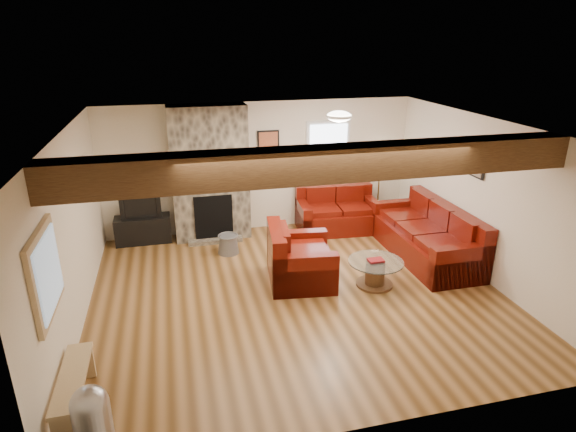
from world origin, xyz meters
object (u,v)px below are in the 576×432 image
object	(u,v)px
sofa_three	(425,232)
loveseat	(338,210)
armchair_red	(301,255)
coffee_table	(375,273)
tv_cabinet	(143,229)
television	(141,206)
floor_lamp	(381,160)

from	to	relation	value
sofa_three	loveseat	xyz separation A→B (m)	(-1.05, 1.54, -0.05)
armchair_red	coffee_table	size ratio (longest dim) A/B	1.31
tv_cabinet	television	bearing A→B (deg)	0.00
tv_cabinet	floor_lamp	world-z (taller)	floor_lamp
sofa_three	armchair_red	world-z (taller)	sofa_three
sofa_three	television	size ratio (longest dim) A/B	3.29
loveseat	armchair_red	distance (m)	2.26
sofa_three	loveseat	distance (m)	1.86
television	tv_cabinet	bearing A→B (deg)	0.00
loveseat	television	distance (m)	3.74
coffee_table	sofa_three	bearing A→B (deg)	31.39
loveseat	floor_lamp	bearing A→B (deg)	22.20
armchair_red	coffee_table	world-z (taller)	armchair_red
sofa_three	floor_lamp	distance (m)	2.04
loveseat	floor_lamp	xyz separation A→B (m)	(0.99, 0.32, 0.89)
armchair_red	coffee_table	bearing A→B (deg)	-104.59
armchair_red	television	bearing A→B (deg)	55.55
loveseat	television	xyz separation A→B (m)	(-3.72, 0.30, 0.30)
loveseat	television	bearing A→B (deg)	179.67
sofa_three	loveseat	bearing A→B (deg)	-145.63
floor_lamp	television	bearing A→B (deg)	-179.76
sofa_three	coffee_table	size ratio (longest dim) A/B	2.82
armchair_red	tv_cabinet	size ratio (longest dim) A/B	1.11
coffee_table	floor_lamp	size ratio (longest dim) A/B	0.56
sofa_three	loveseat	size ratio (longest dim) A/B	1.53
tv_cabinet	television	size ratio (longest dim) A/B	1.38
loveseat	tv_cabinet	bearing A→B (deg)	179.67
loveseat	armchair_red	bearing A→B (deg)	-119.80
tv_cabinet	floor_lamp	size ratio (longest dim) A/B	0.66
armchair_red	coffee_table	distance (m)	1.18
sofa_three	tv_cabinet	world-z (taller)	sofa_three
sofa_three	coffee_table	xyz separation A→B (m)	(-1.25, -0.76, -0.25)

